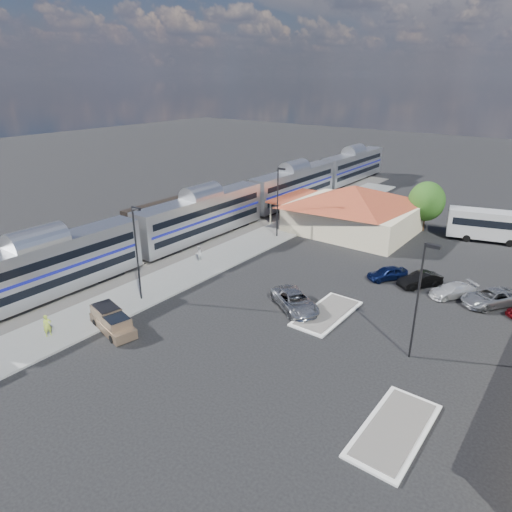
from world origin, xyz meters
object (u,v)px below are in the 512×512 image
Objects in this scene: pickup_truck at (113,322)px; coach_bus at (501,225)px; station_depot at (353,208)px; suv at (295,301)px.

coach_bus is at bearing -13.61° from pickup_truck.
coach_bus reaches higher than pickup_truck.
station_depot reaches higher than coach_bus.
pickup_truck reaches higher than suv.
pickup_truck is 0.92× the size of suv.
pickup_truck is 15.50m from suv.
station_depot is 17.99m from coach_bus.
pickup_truck is at bearing 172.78° from suv.
station_depot reaches higher than suv.
pickup_truck is (-3.94, -34.96, -2.30)m from station_depot.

